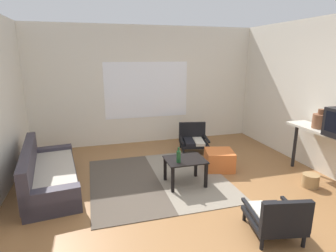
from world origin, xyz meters
The scene contains 13 objects.
ground_plane centered at (0.00, 0.00, 0.00)m, with size 7.80×7.80×0.00m, color olive.
far_wall_with_window centered at (0.00, 3.06, 1.35)m, with size 5.60×0.13×2.70m.
side_wall_right centered at (2.66, 0.30, 1.35)m, with size 0.12×6.60×2.70m, color silver.
area_rug centered at (-0.27, 0.87, 0.01)m, with size 2.24×2.27×0.01m.
couch centered at (-2.02, 1.09, 0.21)m, with size 0.96×2.04×0.68m.
coffee_table centered at (0.11, 0.58, 0.35)m, with size 0.63×0.52×0.44m.
armchair_by_window centered at (0.84, 2.10, 0.26)m, with size 0.70×0.70×0.59m.
armchair_striped_foreground centered at (0.67, -0.98, 0.25)m, with size 0.67×0.72×0.57m.
ottoman_orange centered at (0.93, 0.99, 0.18)m, with size 0.49×0.49×0.35m, color #D1662D.
console_shelf centered at (2.33, -0.04, 0.78)m, with size 0.41×1.65×0.88m.
clay_vase centered at (2.33, 0.24, 1.00)m, with size 0.23×0.23×0.32m.
glass_bottle centered at (-0.03, 0.49, 0.54)m, with size 0.07×0.07×0.24m.
wicker_basket centered at (2.02, -0.05, 0.11)m, with size 0.26×0.26×0.21m, color #9E7A4C.
Camera 1 is at (-1.28, -3.29, 2.06)m, focal length 29.26 mm.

